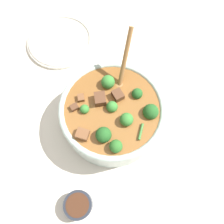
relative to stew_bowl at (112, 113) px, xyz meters
name	(u,v)px	position (x,y,z in m)	size (l,w,h in m)	color
ground_plane	(112,120)	(0.00, 0.00, -0.06)	(4.00, 4.00, 0.00)	silver
stew_bowl	(112,113)	(0.00, 0.00, 0.00)	(0.29, 0.29, 0.23)	#B2C6BC
condiment_bowl	(78,205)	(-0.16, -0.20, -0.04)	(0.07, 0.07, 0.04)	#232833
empty_plate	(60,41)	(-0.07, 0.34, -0.05)	(0.23, 0.23, 0.02)	silver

